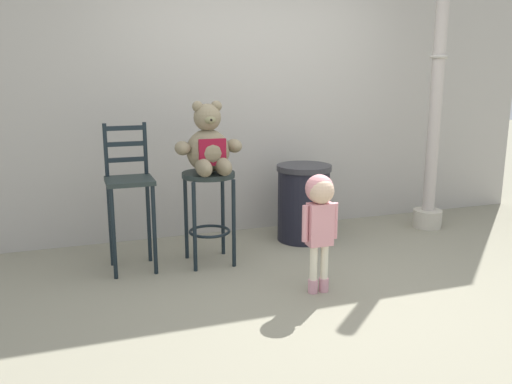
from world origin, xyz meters
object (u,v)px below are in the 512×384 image
bar_stool_with_teddy (209,198)px  child_walking (320,208)px  trash_bin (303,202)px  lamppost (435,112)px  teddy_bear (209,147)px  bar_chair_empty (130,189)px

bar_stool_with_teddy → child_walking: size_ratio=0.89×
trash_bin → lamppost: bearing=-1.6°
bar_stool_with_teddy → child_walking: 1.03m
trash_bin → lamppost: 1.59m
lamppost → teddy_bear: bearing=-172.8°
teddy_bear → bar_stool_with_teddy: bearing=90.0°
child_walking → teddy_bear: bearing=81.5°
bar_stool_with_teddy → trash_bin: bearing=17.4°
bar_stool_with_teddy → bar_chair_empty: bar_chair_empty is taller
trash_bin → child_walking: bearing=-109.1°
bar_chair_empty → bar_stool_with_teddy: bearing=-6.2°
teddy_bear → trash_bin: size_ratio=0.80×
teddy_bear → lamppost: lamppost is taller
lamppost → child_walking: bearing=-147.7°
child_walking → lamppost: (1.77, 1.12, 0.54)m
bar_stool_with_teddy → bar_chair_empty: bearing=173.8°
teddy_bear → bar_chair_empty: (-0.62, 0.10, -0.32)m
lamppost → bar_chair_empty: 3.03m
child_walking → trash_bin: size_ratio=1.20×
trash_bin → bar_chair_empty: size_ratio=0.61×
teddy_bear → child_walking: 1.07m
teddy_bear → child_walking: bearing=-54.8°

